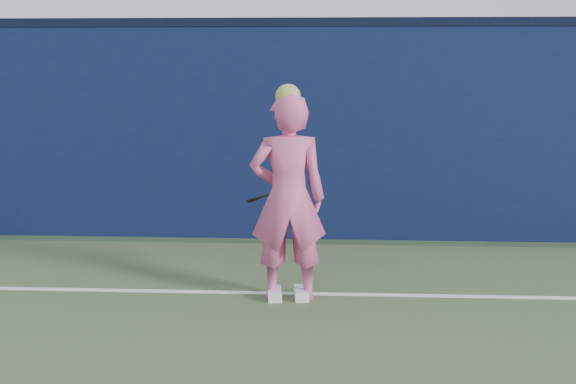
{
  "coord_description": "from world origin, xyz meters",
  "views": [
    {
      "loc": [
        0.99,
        -3.06,
        2.12
      ],
      "look_at": [
        0.58,
        3.86,
        0.98
      ],
      "focal_mm": 50.0,
      "sensor_mm": 36.0,
      "label": 1
    }
  ],
  "objects": [
    {
      "name": "backstop_wall",
      "position": [
        0.0,
        6.5,
        1.25
      ],
      "size": [
        24.0,
        0.4,
        2.5
      ],
      "primitive_type": "cube",
      "color": "#0C1237",
      "rests_on": "ground"
    },
    {
      "name": "wall_cap",
      "position": [
        0.0,
        6.5,
        2.55
      ],
      "size": [
        24.0,
        0.42,
        0.1
      ],
      "primitive_type": "cube",
      "color": "black",
      "rests_on": "backstop_wall"
    },
    {
      "name": "player",
      "position": [
        0.58,
        3.86,
        0.93
      ],
      "size": [
        0.71,
        0.51,
        1.92
      ],
      "rotation": [
        0.0,
        0.0,
        3.25
      ],
      "color": "#DC558B",
      "rests_on": "ground"
    },
    {
      "name": "racket",
      "position": [
        0.51,
        4.32,
        0.91
      ],
      "size": [
        0.5,
        0.2,
        0.28
      ],
      "rotation": [
        0.0,
        0.0,
        0.21
      ],
      "color": "black",
      "rests_on": "ground"
    }
  ]
}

